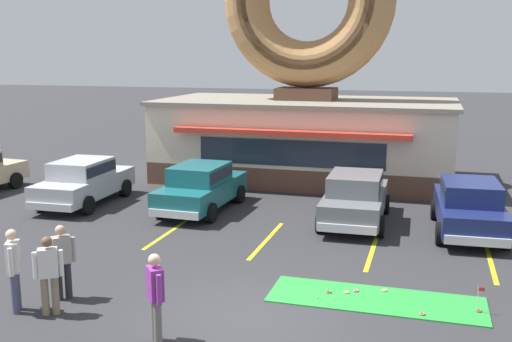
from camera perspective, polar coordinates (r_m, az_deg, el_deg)
The scene contains 24 objects.
ground_plane at distance 12.48m, azimuth -0.60°, elevation -13.67°, with size 160.00×160.00×0.00m, color #2D2D30.
donut_shop_building at distance 25.35m, azimuth 4.81°, elevation 7.63°, with size 12.30×6.75×10.96m.
putting_mat at distance 13.47m, azimuth 11.33°, elevation -11.91°, with size 4.61×1.52×0.03m, color green.
mini_donut_near_left at distance 13.77m, azimuth 9.50°, elevation -11.17°, with size 0.13×0.13×0.04m, color #D8667F.
mini_donut_near_right at distance 12.92m, azimuth 15.54°, elevation -12.97°, with size 0.13×0.13×0.04m, color #A5724C.
mini_donut_mid_left at distance 13.62m, azimuth 6.94°, elevation -11.36°, with size 0.13×0.13×0.04m, color brown.
mini_donut_mid_centre at distance 13.42m, azimuth 20.46°, elevation -12.36°, with size 0.13×0.13×0.04m, color brown.
mini_donut_mid_right at distance 13.66m, azimuth 8.62°, elevation -11.33°, with size 0.13×0.13×0.04m, color #E5C666.
mini_donut_far_left at distance 13.91m, azimuth 12.12°, elevation -11.04°, with size 0.13×0.13×0.04m, color #E5C666.
golf_ball at distance 13.32m, azimuth 5.83°, elevation -11.85°, with size 0.04×0.04×0.04m, color white.
putting_flag_pin at distance 13.24m, azimuth 20.56°, elevation -10.86°, with size 0.13×0.01×0.55m.
car_grey at distance 19.00m, azimuth 9.43°, elevation -2.35°, with size 2.05×4.59×1.60m.
car_teal at distance 20.32m, azimuth -5.25°, elevation -1.37°, with size 2.07×4.60×1.60m.
car_navy at distance 18.73m, azimuth 19.65°, elevation -3.05°, with size 2.16×4.64×1.60m.
car_silver at distance 22.01m, azimuth -16.09°, elevation -0.81°, with size 2.09×4.61×1.60m.
pedestrian_blue_sweater_man at distance 11.23m, azimuth -9.56°, elevation -11.45°, with size 0.43×0.47×1.71m.
pedestrian_hooded_kid at distance 13.62m, azimuth -17.99°, elevation -7.93°, with size 0.43×0.46×1.66m.
pedestrian_leather_jacket_man at distance 12.91m, azimuth -19.14°, elevation -9.06°, with size 0.52×0.41×1.65m.
pedestrian_clipboard_woman at distance 13.29m, azimuth -22.07°, elevation -8.38°, with size 0.39×0.54×1.76m.
trash_bin at distance 24.98m, azimuth -8.33°, elevation 0.01°, with size 0.57×0.57×0.97m.
parking_stripe_far_left at distance 18.22m, azimuth -8.17°, elevation -5.72°, with size 0.12×3.60×0.01m, color yellow.
parking_stripe_left at distance 17.24m, azimuth 1.01°, elevation -6.59°, with size 0.12×3.60×0.01m, color yellow.
parking_stripe_mid_left at distance 16.74m, azimuth 11.05°, elevation -7.34°, with size 0.12×3.60×0.01m, color yellow.
parking_stripe_centre at distance 16.76m, azimuth 21.40°, elevation -7.88°, with size 0.12×3.60×0.01m, color yellow.
Camera 1 is at (3.32, -10.85, 5.21)m, focal length 42.00 mm.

